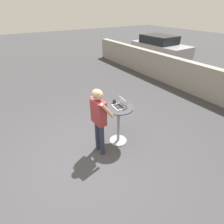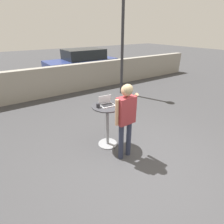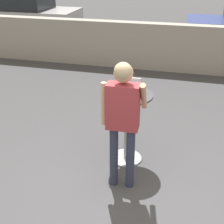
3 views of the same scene
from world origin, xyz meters
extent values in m
plane|color=#3D3D3F|center=(0.00, 0.00, 0.00)|extent=(50.00, 50.00, 0.00)
cube|color=gray|center=(0.00, 5.37, 0.62)|extent=(16.53, 0.35, 1.23)
cylinder|color=gray|center=(-0.15, 0.95, 0.01)|extent=(0.47, 0.47, 0.03)
cylinder|color=gray|center=(-0.15, 0.95, 0.54)|extent=(0.07, 0.07, 1.02)
cylinder|color=#333338|center=(-0.15, 0.95, 1.06)|extent=(0.72, 0.72, 0.02)
cube|color=silver|center=(-0.15, 0.93, 1.08)|extent=(0.33, 0.26, 0.02)
cube|color=black|center=(-0.15, 0.93, 1.09)|extent=(0.29, 0.21, 0.00)
cube|color=silver|center=(-0.14, 1.07, 1.19)|extent=(0.32, 0.08, 0.19)
cube|color=white|center=(-0.14, 1.07, 1.19)|extent=(0.29, 0.07, 0.17)
cylinder|color=#232328|center=(-0.38, 0.97, 1.12)|extent=(0.08, 0.08, 0.10)
torus|color=#232328|center=(-0.32, 0.97, 1.12)|extent=(0.04, 0.01, 0.04)
cylinder|color=#282D42|center=(-0.19, 0.34, 0.44)|extent=(0.11, 0.11, 0.87)
cylinder|color=#282D42|center=(0.03, 0.35, 0.44)|extent=(0.11, 0.11, 0.87)
cube|color=maroon|center=(-0.08, 0.35, 1.16)|extent=(0.40, 0.21, 0.58)
sphere|color=tan|center=(-0.08, 0.35, 1.59)|extent=(0.23, 0.23, 0.23)
sphere|color=#9E8966|center=(-0.08, 0.32, 1.62)|extent=(0.21, 0.21, 0.21)
cylinder|color=tan|center=(-0.31, 0.34, 1.18)|extent=(0.07, 0.07, 0.55)
cylinder|color=tan|center=(0.15, 0.44, 1.29)|extent=(0.08, 0.33, 0.42)
cylinder|color=black|center=(1.21, 7.32, 0.35)|extent=(0.71, 0.24, 0.71)
cylinder|color=black|center=(1.16, 9.10, 0.35)|extent=(0.71, 0.24, 0.71)
cube|color=#9E9EA3|center=(-5.68, 8.21, 0.65)|extent=(4.01, 1.90, 0.74)
cube|color=black|center=(-5.88, 8.20, 1.26)|extent=(2.22, 1.65, 0.50)
cylinder|color=black|center=(-4.47, 9.10, 0.31)|extent=(0.62, 0.23, 0.61)
cylinder|color=black|center=(-4.44, 7.36, 0.31)|extent=(0.62, 0.23, 0.61)
cylinder|color=black|center=(-6.93, 9.05, 0.31)|extent=(0.62, 0.23, 0.61)
camera|label=1|loc=(2.85, -1.19, 3.18)|focal=28.00mm
camera|label=2|loc=(-2.10, -2.16, 2.66)|focal=28.00mm
camera|label=3|loc=(0.65, -2.93, 2.75)|focal=50.00mm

